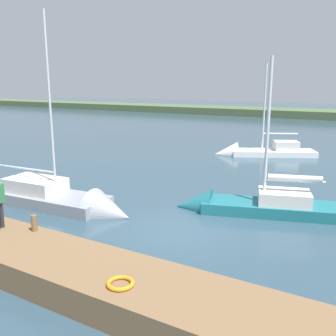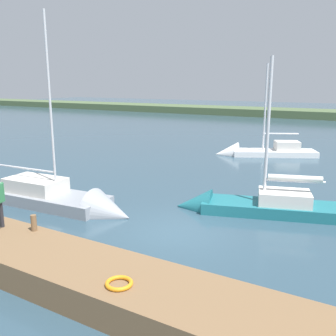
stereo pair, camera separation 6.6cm
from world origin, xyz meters
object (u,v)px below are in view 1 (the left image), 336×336
object	(u,v)px
sailboat_far_left	(256,153)
life_ring_buoy	(120,283)
mooring_post_far	(34,223)
sailboat_inner_slip	(250,208)
sailboat_behind_pier	(62,204)

from	to	relation	value
sailboat_far_left	life_ring_buoy	bearing A→B (deg)	72.23
mooring_post_far	sailboat_far_left	size ratio (longest dim) A/B	0.07
life_ring_buoy	sailboat_inner_slip	bearing A→B (deg)	-92.16
life_ring_buoy	sailboat_behind_pier	size ratio (longest dim) A/B	0.07
life_ring_buoy	sailboat_inner_slip	xyz separation A→B (m)	(-0.33, -8.68, -0.69)
mooring_post_far	life_ring_buoy	xyz separation A→B (m)	(-4.37, 1.28, -0.21)
sailboat_inner_slip	sailboat_behind_pier	bearing A→B (deg)	7.97
sailboat_inner_slip	mooring_post_far	bearing A→B (deg)	40.12
sailboat_far_left	sailboat_inner_slip	distance (m)	13.36
mooring_post_far	life_ring_buoy	bearing A→B (deg)	163.71
mooring_post_far	sailboat_far_left	xyz separation A→B (m)	(-1.04, -20.25, -0.93)
sailboat_behind_pier	sailboat_inner_slip	xyz separation A→B (m)	(-7.46, -3.55, 0.01)
mooring_post_far	sailboat_inner_slip	distance (m)	8.81
life_ring_buoy	sailboat_behind_pier	xyz separation A→B (m)	(7.14, -5.13, -0.69)
life_ring_buoy	sailboat_inner_slip	world-z (taller)	sailboat_inner_slip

